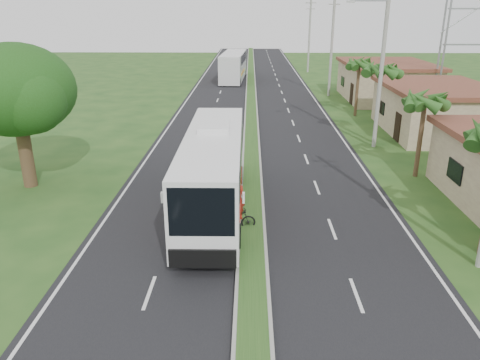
{
  "coord_description": "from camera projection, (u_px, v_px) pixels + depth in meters",
  "views": [
    {
      "loc": [
        -0.14,
        -13.48,
        9.1
      ],
      "look_at": [
        -0.55,
        6.26,
        1.8
      ],
      "focal_mm": 35.0,
      "sensor_mm": 36.0,
      "label": 1
    }
  ],
  "objects": [
    {
      "name": "shade_tree",
      "position": [
        14.0,
        93.0,
        23.68
      ],
      "size": [
        6.3,
        6.0,
        7.54
      ],
      "color": "#473321",
      "rests_on": "ground"
    },
    {
      "name": "shop_far",
      "position": [
        386.0,
        81.0,
        48.61
      ],
      "size": [
        8.6,
        11.6,
        3.82
      ],
      "color": "tan",
      "rests_on": "ground"
    },
    {
      "name": "palm_verge_c",
      "position": [
        382.0,
        70.0,
        31.66
      ],
      "size": [
        2.4,
        2.4,
        5.85
      ],
      "color": "#473321",
      "rests_on": "ground"
    },
    {
      "name": "utility_pole_b",
      "position": [
        383.0,
        54.0,
        30.34
      ],
      "size": [
        3.2,
        0.28,
        12.0
      ],
      "color": "gray",
      "rests_on": "ground"
    },
    {
      "name": "palm_verge_b",
      "position": [
        425.0,
        101.0,
        25.35
      ],
      "size": [
        2.4,
        2.4,
        5.05
      ],
      "color": "#473321",
      "rests_on": "ground"
    },
    {
      "name": "coach_bus_far",
      "position": [
        233.0,
        65.0,
        61.69
      ],
      "size": [
        3.3,
        12.27,
        3.54
      ],
      "rotation": [
        0.0,
        0.0,
        -0.05
      ],
      "color": "silver",
      "rests_on": "ground"
    },
    {
      "name": "ground",
      "position": [
        252.0,
        294.0,
        15.8
      ],
      "size": [
        180.0,
        180.0,
        0.0
      ],
      "primitive_type": "plane",
      "color": "#214619",
      "rests_on": "ground"
    },
    {
      "name": "lane_edge_right",
      "position": [
        342.0,
        139.0,
        34.42
      ],
      "size": [
        0.12,
        160.0,
        0.01
      ],
      "primitive_type": "cube",
      "color": "silver",
      "rests_on": "ground"
    },
    {
      "name": "road_asphalt",
      "position": [
        251.0,
        138.0,
        34.55
      ],
      "size": [
        14.0,
        160.0,
        0.02
      ],
      "primitive_type": "cube",
      "color": "black",
      "rests_on": "ground"
    },
    {
      "name": "palm_verge_d",
      "position": [
        359.0,
        64.0,
        40.29
      ],
      "size": [
        2.4,
        2.4,
        5.25
      ],
      "color": "#473321",
      "rests_on": "ground"
    },
    {
      "name": "utility_pole_c",
      "position": [
        332.0,
        42.0,
        49.29
      ],
      "size": [
        1.6,
        0.28,
        11.0
      ],
      "color": "gray",
      "rests_on": "ground"
    },
    {
      "name": "coach_bus_main",
      "position": [
        214.0,
        166.0,
        21.76
      ],
      "size": [
        2.68,
        12.23,
        3.95
      ],
      "rotation": [
        0.0,
        0.0,
        0.01
      ],
      "color": "white",
      "rests_on": "ground"
    },
    {
      "name": "lane_edge_left",
      "position": [
        161.0,
        138.0,
        34.68
      ],
      "size": [
        0.12,
        160.0,
        0.01
      ],
      "primitive_type": "cube",
      "color": "silver",
      "rests_on": "ground"
    },
    {
      "name": "shop_mid",
      "position": [
        436.0,
        109.0,
        35.51
      ],
      "size": [
        7.6,
        10.6,
        3.67
      ],
      "color": "tan",
      "rests_on": "ground"
    },
    {
      "name": "utility_pole_d",
      "position": [
        309.0,
        34.0,
        68.13
      ],
      "size": [
        1.6,
        0.28,
        10.5
      ],
      "color": "gray",
      "rests_on": "ground"
    },
    {
      "name": "median_strip",
      "position": [
        251.0,
        137.0,
        34.51
      ],
      "size": [
        1.2,
        160.0,
        0.18
      ],
      "color": "gray",
      "rests_on": "ground"
    },
    {
      "name": "motorcyclist",
      "position": [
        237.0,
        210.0,
        20.02
      ],
      "size": [
        1.69,
        0.69,
        2.47
      ],
      "rotation": [
        0.0,
        0.0,
        0.14
      ],
      "color": "black",
      "rests_on": "ground"
    }
  ]
}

